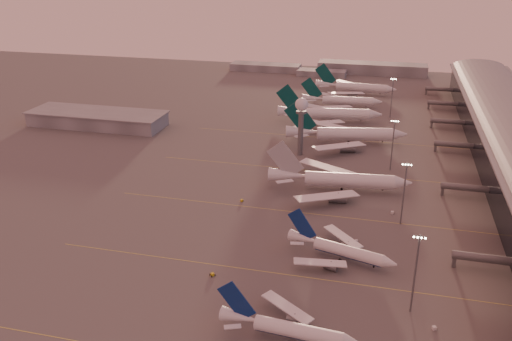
# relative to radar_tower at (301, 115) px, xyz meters

# --- Properties ---
(ground) EXTENTS (700.00, 700.00, 0.00)m
(ground) POSITION_rel_radar_tower_xyz_m (-5.00, -120.00, -20.95)
(ground) COLOR #504E4E
(ground) RESTS_ON ground
(taxiway_markings) EXTENTS (180.00, 185.25, 0.02)m
(taxiway_markings) POSITION_rel_radar_tower_xyz_m (25.00, -64.00, -20.94)
(taxiway_markings) COLOR #D2C54A
(taxiway_markings) RESTS_ON ground
(hangar) EXTENTS (82.00, 27.00, 8.50)m
(hangar) POSITION_rel_radar_tower_xyz_m (-125.00, 20.00, -16.63)
(hangar) COLOR slate
(hangar) RESTS_ON ground
(radar_tower) EXTENTS (6.40, 6.40, 31.10)m
(radar_tower) POSITION_rel_radar_tower_xyz_m (0.00, 0.00, 0.00)
(radar_tower) COLOR slate
(radar_tower) RESTS_ON ground
(mast_a) EXTENTS (3.60, 0.56, 25.00)m
(mast_a) POSITION_rel_radar_tower_xyz_m (53.00, -120.00, -7.21)
(mast_a) COLOR slate
(mast_a) RESTS_ON ground
(mast_b) EXTENTS (3.60, 0.56, 25.00)m
(mast_b) POSITION_rel_radar_tower_xyz_m (50.00, -65.00, -7.21)
(mast_b) COLOR slate
(mast_b) RESTS_ON ground
(mast_c) EXTENTS (3.60, 0.56, 25.00)m
(mast_c) POSITION_rel_radar_tower_xyz_m (45.00, -10.00, -7.21)
(mast_c) COLOR slate
(mast_c) RESTS_ON ground
(mast_d) EXTENTS (3.60, 0.56, 25.00)m
(mast_d) POSITION_rel_radar_tower_xyz_m (43.00, 80.00, -7.21)
(mast_d) COLOR slate
(mast_d) RESTS_ON ground
(distant_horizon) EXTENTS (165.00, 37.50, 9.00)m
(distant_horizon) POSITION_rel_radar_tower_xyz_m (-2.38, 205.14, -17.06)
(distant_horizon) COLOR slate
(distant_horizon) RESTS_ON ground
(narrowbody_near) EXTENTS (39.13, 31.15, 15.28)m
(narrowbody_near) POSITION_rel_radar_tower_xyz_m (21.36, -141.11, -17.85)
(narrowbody_near) COLOR white
(narrowbody_near) RESTS_ON ground
(narrowbody_mid) EXTENTS (38.11, 29.99, 15.26)m
(narrowbody_mid) POSITION_rel_radar_tower_xyz_m (30.47, -96.63, -17.86)
(narrowbody_mid) COLOR white
(narrowbody_mid) RESTS_ON ground
(widebody_white) EXTENTS (61.93, 49.38, 21.81)m
(widebody_white) POSITION_rel_radar_tower_xyz_m (24.17, -40.10, -17.17)
(widebody_white) COLOR white
(widebody_white) RESTS_ON ground
(greentail_a) EXTENTS (64.97, 51.96, 23.86)m
(greentail_a) POSITION_rel_radar_tower_xyz_m (21.15, 22.48, -16.73)
(greentail_a) COLOR white
(greentail_a) RESTS_ON ground
(greentail_b) EXTENTS (63.18, 50.64, 23.07)m
(greentail_b) POSITION_rel_radar_tower_xyz_m (7.62, 60.07, -16.87)
(greentail_b) COLOR white
(greentail_b) RESTS_ON ground
(greentail_c) EXTENTS (53.61, 43.14, 19.47)m
(greentail_c) POSITION_rel_radar_tower_xyz_m (11.36, 95.91, -17.51)
(greentail_c) COLOR white
(greentail_c) RESTS_ON ground
(greentail_d) EXTENTS (58.97, 47.59, 21.41)m
(greentail_d) POSITION_rel_radar_tower_xyz_m (17.31, 134.23, -17.17)
(greentail_d) COLOR white
(greentail_d) RESTS_ON ground
(gsv_catering_a) EXTENTS (5.42, 4.19, 4.07)m
(gsv_catering_a) POSITION_rel_radar_tower_xyz_m (59.41, -126.85, -18.92)
(gsv_catering_a) COLOR silver
(gsv_catering_a) RESTS_ON ground
(gsv_tug_mid) EXTENTS (3.76, 3.70, 0.94)m
(gsv_tug_mid) POSITION_rel_radar_tower_xyz_m (-7.97, -116.58, -20.46)
(gsv_tug_mid) COLOR gold
(gsv_tug_mid) RESTS_ON ground
(gsv_truck_b) EXTENTS (5.64, 3.85, 2.15)m
(gsv_truck_b) POSITION_rel_radar_tower_xyz_m (35.26, -83.60, -19.85)
(gsv_truck_b) COLOR silver
(gsv_truck_b) RESTS_ON ground
(gsv_truck_c) EXTENTS (4.11, 5.10, 1.99)m
(gsv_truck_c) POSITION_rel_radar_tower_xyz_m (-13.54, -60.63, -19.94)
(gsv_truck_c) COLOR gold
(gsv_truck_c) RESTS_ON ground
(gsv_catering_b) EXTENTS (5.71, 2.94, 4.57)m
(gsv_catering_b) POSITION_rel_radar_tower_xyz_m (47.05, -57.49, -18.66)
(gsv_catering_b) COLOR silver
(gsv_catering_b) RESTS_ON ground
(gsv_tug_far) EXTENTS (2.63, 4.02, 1.09)m
(gsv_tug_far) POSITION_rel_radar_tower_xyz_m (2.87, -20.61, -20.39)
(gsv_tug_far) COLOR silver
(gsv_tug_far) RESTS_ON ground
(gsv_truck_d) EXTENTS (3.74, 6.00, 2.28)m
(gsv_truck_d) POSITION_rel_radar_tower_xyz_m (-14.45, -1.50, -19.79)
(gsv_truck_d) COLOR silver
(gsv_truck_d) RESTS_ON ground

